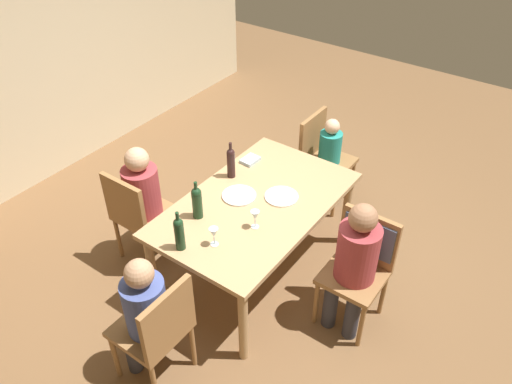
{
  "coord_description": "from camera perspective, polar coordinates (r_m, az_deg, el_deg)",
  "views": [
    {
      "loc": [
        -2.56,
        -1.83,
        3.26
      ],
      "look_at": [
        0.0,
        0.0,
        0.85
      ],
      "focal_mm": 35.8,
      "sensor_mm": 36.0,
      "label": 1
    }
  ],
  "objects": [
    {
      "name": "dining_table",
      "position": [
        4.07,
        0.0,
        -2.05
      ],
      "size": [
        1.68,
        1.02,
        0.75
      ],
      "color": "tan",
      "rests_on": "ground_plane"
    },
    {
      "name": "wine_glass_near_left",
      "position": [
        3.6,
        -4.74,
        -4.61
      ],
      "size": [
        0.07,
        0.07,
        0.15
      ],
      "color": "silver",
      "rests_on": "dining_table"
    },
    {
      "name": "chair_near",
      "position": [
        3.9,
        11.88,
        -6.78
      ],
      "size": [
        0.46,
        0.44,
        0.92
      ],
      "rotation": [
        0.0,
        0.0,
        1.57
      ],
      "color": "olive",
      "rests_on": "ground_plane"
    },
    {
      "name": "chair_far_left",
      "position": [
        4.38,
        -13.13,
        -2.2
      ],
      "size": [
        0.44,
        0.44,
        0.92
      ],
      "rotation": [
        0.0,
        0.0,
        -1.57
      ],
      "color": "olive",
      "rests_on": "ground_plane"
    },
    {
      "name": "dinner_plate_host",
      "position": [
        4.07,
        2.86,
        -0.5
      ],
      "size": [
        0.27,
        0.27,
        0.01
      ],
      "primitive_type": "cylinder",
      "color": "white",
      "rests_on": "dining_table"
    },
    {
      "name": "wine_glass_centre",
      "position": [
        3.73,
        -0.1,
        -2.69
      ],
      "size": [
        0.07,
        0.07,
        0.15
      ],
      "color": "silver",
      "rests_on": "dining_table"
    },
    {
      "name": "chair_right_end",
      "position": [
        5.04,
        7.31,
        4.31
      ],
      "size": [
        0.44,
        0.44,
        0.92
      ],
      "rotation": [
        0.0,
        0.0,
        3.14
      ],
      "color": "olive",
      "rests_on": "ground_plane"
    },
    {
      "name": "person_man_guest",
      "position": [
        4.37,
        -12.28,
        -0.3
      ],
      "size": [
        0.34,
        0.3,
        1.11
      ],
      "rotation": [
        0.0,
        0.0,
        -1.57
      ],
      "color": "#33333D",
      "rests_on": "ground_plane"
    },
    {
      "name": "person_woman_host",
      "position": [
        3.49,
        -12.42,
        -12.76
      ],
      "size": [
        0.28,
        0.33,
        1.08
      ],
      "color": "#33333D",
      "rests_on": "ground_plane"
    },
    {
      "name": "wine_bottle_tall_green",
      "position": [
        3.82,
        -6.61,
        -1.07
      ],
      "size": [
        0.08,
        0.08,
        0.32
      ],
      "color": "#19381E",
      "rests_on": "dining_table"
    },
    {
      "name": "dinner_plate_guest_left",
      "position": [
        4.08,
        -1.91,
        -0.38
      ],
      "size": [
        0.28,
        0.28,
        0.01
      ],
      "primitive_type": "cylinder",
      "color": "silver",
      "rests_on": "dining_table"
    },
    {
      "name": "person_man_bearded",
      "position": [
        3.75,
        10.99,
        -7.45
      ],
      "size": [
        0.35,
        0.31,
        1.13
      ],
      "rotation": [
        0.0,
        0.0,
        1.57
      ],
      "color": "#33333D",
      "rests_on": "ground_plane"
    },
    {
      "name": "ground_plane",
      "position": [
        4.53,
        0.0,
        -8.61
      ],
      "size": [
        10.0,
        10.0,
        0.0
      ],
      "primitive_type": "plane",
      "color": "brown"
    },
    {
      "name": "folded_napkin",
      "position": [
        4.48,
        -0.66,
        3.6
      ],
      "size": [
        0.17,
        0.13,
        0.03
      ],
      "primitive_type": "cube",
      "rotation": [
        0.0,
        0.0,
        -0.05
      ],
      "color": "#ADC6D6",
      "rests_on": "dining_table"
    },
    {
      "name": "chair_left_end",
      "position": [
        3.5,
        -10.88,
        -14.67
      ],
      "size": [
        0.44,
        0.44,
        0.92
      ],
      "color": "olive",
      "rests_on": "ground_plane"
    },
    {
      "name": "wine_bottle_short_olive",
      "position": [
        3.57,
        -8.57,
        -4.5
      ],
      "size": [
        0.07,
        0.07,
        0.32
      ],
      "color": "#19381E",
      "rests_on": "dining_table"
    },
    {
      "name": "rear_room_partition",
      "position": [
        5.55,
        -24.16,
        14.11
      ],
      "size": [
        6.4,
        0.12,
        2.7
      ],
      "primitive_type": "cube",
      "color": "beige",
      "rests_on": "ground_plane"
    },
    {
      "name": "wine_bottle_dark_red",
      "position": [
        4.22,
        -2.82,
        3.39
      ],
      "size": [
        0.07,
        0.07,
        0.33
      ],
      "color": "black",
      "rests_on": "dining_table"
    },
    {
      "name": "person_child_small",
      "position": [
        4.98,
        8.45,
        4.15
      ],
      "size": [
        0.22,
        0.25,
        0.94
      ],
      "rotation": [
        0.0,
        0.0,
        3.14
      ],
      "color": "#33333D",
      "rests_on": "ground_plane"
    }
  ]
}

